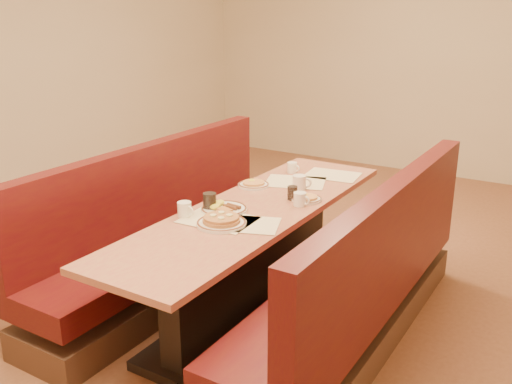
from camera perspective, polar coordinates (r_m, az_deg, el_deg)
The scene contains 19 objects.
ground at distance 3.94m, azimuth -0.09°, elevation -11.89°, with size 8.00×8.00×0.00m, color #9E6647.
room_envelope at distance 3.41m, azimuth -0.11°, elevation 17.49°, with size 6.04×8.04×2.82m.
diner_table at distance 3.76m, azimuth -0.09°, elevation -6.95°, with size 0.70×2.50×0.75m.
booth_left at distance 4.17m, azimuth -8.71°, elevation -4.79°, with size 0.55×2.50×1.05m.
booth_right at distance 3.48m, azimuth 10.37°, elevation -9.70°, with size 0.55×2.50×1.05m.
placemat_near_left at distance 3.41m, azimuth -3.80°, elevation -2.78°, with size 0.42×0.32×0.00m, color #F4EEBF.
placemat_near_right at distance 3.34m, azimuth -0.90°, elevation -3.24°, with size 0.37×0.28×0.00m, color #F4EEBF.
placemat_far_left at distance 4.14m, azimuth 3.95°, elevation 1.02°, with size 0.42×0.32×0.00m, color #F4EEBF.
placemat_far_right at distance 4.34m, azimuth 7.65°, elevation 1.70°, with size 0.39×0.29×0.00m, color #F4EEBF.
pancake_plate at distance 3.33m, azimuth -3.48°, elevation -2.96°, with size 0.29×0.29×0.07m.
eggs_plate at distance 3.56m, azimuth -3.29°, elevation -1.63°, with size 0.29×0.29×0.06m.
extra_plate_mid at distance 3.76m, azimuth 5.09°, elevation -0.64°, with size 0.20×0.20×0.04m.
extra_plate_far at distance 4.04m, azimuth -0.24°, elevation 0.79°, with size 0.22×0.22×0.04m.
coffee_mug_a at distance 3.65m, azimuth 4.46°, elevation -0.70°, with size 0.12×0.08×0.09m.
coffee_mug_b at distance 3.48m, azimuth -7.13°, elevation -1.71°, with size 0.12×0.09×0.09m.
coffee_mug_c at distance 3.97m, azimuth 4.41°, elevation 0.98°, with size 0.13×0.09×0.10m.
coffee_mug_d at distance 4.38m, azimuth 3.66°, elevation 2.47°, with size 0.11×0.08×0.08m.
soda_tumbler_near at distance 3.56m, azimuth -4.65°, elevation -0.99°, with size 0.08×0.08×0.11m.
soda_tumbler_mid at distance 3.77m, azimuth 3.66°, elevation -0.09°, with size 0.07×0.07×0.09m.
Camera 1 is at (1.79, -2.90, 1.97)m, focal length 40.00 mm.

